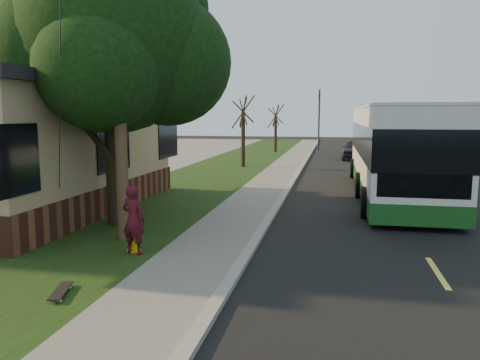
% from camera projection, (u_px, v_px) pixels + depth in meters
% --- Properties ---
extents(ground, '(120.00, 120.00, 0.00)m').
position_uv_depth(ground, '(244.00, 261.00, 10.28)').
color(ground, black).
rests_on(ground, ground).
extents(road, '(8.00, 80.00, 0.01)m').
position_uv_depth(road, '(385.00, 193.00, 19.22)').
color(road, black).
rests_on(road, ground).
extents(curb, '(0.25, 80.00, 0.12)m').
position_uv_depth(curb, '(288.00, 189.00, 19.99)').
color(curb, gray).
rests_on(curb, ground).
extents(sidewalk, '(2.00, 80.00, 0.08)m').
position_uv_depth(sidewalk, '(265.00, 188.00, 20.18)').
color(sidewalk, slate).
rests_on(sidewalk, ground).
extents(grass_verge, '(5.00, 80.00, 0.07)m').
position_uv_depth(grass_verge, '(187.00, 186.00, 20.86)').
color(grass_verge, black).
rests_on(grass_verge, ground).
extents(fire_hydrant, '(0.32, 0.32, 0.74)m').
position_uv_depth(fire_hydrant, '(133.00, 236.00, 10.73)').
color(fire_hydrant, '#DDBC0B').
rests_on(fire_hydrant, grass_verge).
extents(utility_pole, '(2.86, 3.21, 9.07)m').
position_uv_depth(utility_pole, '(118.00, 54.00, 11.25)').
color(utility_pole, '#473321').
rests_on(utility_pole, ground).
extents(leafy_tree, '(6.30, 6.00, 7.80)m').
position_uv_depth(leafy_tree, '(115.00, 43.00, 12.95)').
color(leafy_tree, black).
rests_on(leafy_tree, grass_verge).
extents(bare_tree_near, '(1.38, 1.21, 4.31)m').
position_uv_depth(bare_tree_near, '(243.00, 132.00, 28.15)').
color(bare_tree_near, black).
rests_on(bare_tree_near, grass_verge).
extents(bare_tree_far, '(1.38, 1.21, 4.03)m').
position_uv_depth(bare_tree_far, '(276.00, 129.00, 39.72)').
color(bare_tree_far, black).
rests_on(bare_tree_far, grass_verge).
extents(traffic_signal, '(0.18, 0.22, 5.50)m').
position_uv_depth(traffic_signal, '(319.00, 115.00, 42.77)').
color(traffic_signal, '#2D2D30').
rests_on(traffic_signal, ground).
extents(transit_bus, '(3.01, 13.03, 3.52)m').
position_uv_depth(transit_bus, '(394.00, 148.00, 18.66)').
color(transit_bus, silver).
rests_on(transit_bus, ground).
extents(skateboarder, '(0.64, 0.49, 1.58)m').
position_uv_depth(skateboarder, '(134.00, 220.00, 10.48)').
color(skateboarder, '#440D19').
rests_on(skateboarder, grass_verge).
extents(skateboard_main, '(0.46, 0.90, 0.08)m').
position_uv_depth(skateboard_main, '(61.00, 291.00, 8.17)').
color(skateboard_main, black).
rests_on(skateboard_main, grass_verge).
extents(dumpster, '(1.44, 1.22, 1.14)m').
position_uv_depth(dumpster, '(67.00, 185.00, 17.42)').
color(dumpster, '#133220').
rests_on(dumpster, building_lot).
extents(distant_car, '(1.97, 4.41, 1.47)m').
position_uv_depth(distant_car, '(355.00, 149.00, 33.72)').
color(distant_car, black).
rests_on(distant_car, ground).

